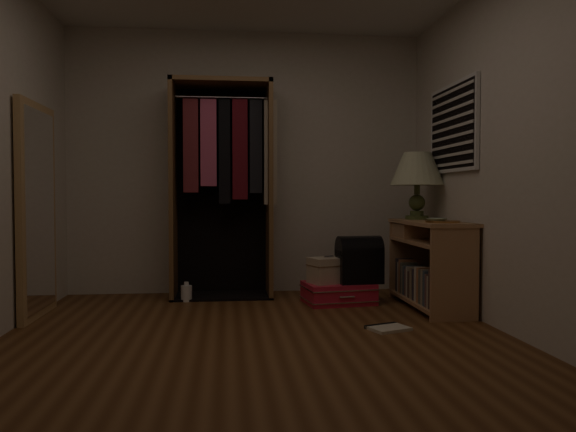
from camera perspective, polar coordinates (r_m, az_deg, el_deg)
The scene contains 13 objects.
ground at distance 3.78m, azimuth -3.03°, elevation -12.77°, with size 4.00×4.00×0.00m, color #553118.
room_walls at distance 3.74m, azimuth -1.94°, elevation 10.27°, with size 3.52×4.02×2.60m.
console_bookshelf at distance 5.03m, azimuth 14.08°, elevation -4.54°, with size 0.42×1.12×0.75m.
open_wardrobe at distance 5.42m, azimuth -6.36°, elevation 4.66°, with size 1.00×0.50×2.05m.
floor_mirror at distance 4.88m, azimuth -24.14°, elevation 0.52°, with size 0.06×0.80×1.70m.
pink_suitcase at distance 5.11m, azimuth 5.15°, elevation -7.78°, with size 0.67×0.52×0.19m.
train_case at distance 5.05m, azimuth 4.15°, elevation -5.50°, with size 0.40×0.34×0.25m.
black_bag at distance 5.08m, azimuth 7.24°, elevation -4.33°, with size 0.41×0.28×0.42m.
table_lamp at distance 5.30m, azimuth 12.99°, elevation 4.53°, with size 0.63×0.63×0.61m.
brass_tray at distance 4.72m, azimuth 15.45°, elevation -0.55°, with size 0.33×0.33×0.02m.
ceramic_bowl at distance 4.70m, azimuth 14.86°, elevation -0.42°, with size 0.15×0.15×0.04m, color #9BBAA2.
white_jug at distance 5.27m, azimuth -10.28°, elevation -7.71°, with size 0.13×0.13×0.18m.
floor_book at distance 4.20m, azimuth 10.02°, elevation -11.12°, with size 0.33×0.30×0.03m.
Camera 1 is at (-0.20, -3.64, 0.97)m, focal length 35.00 mm.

